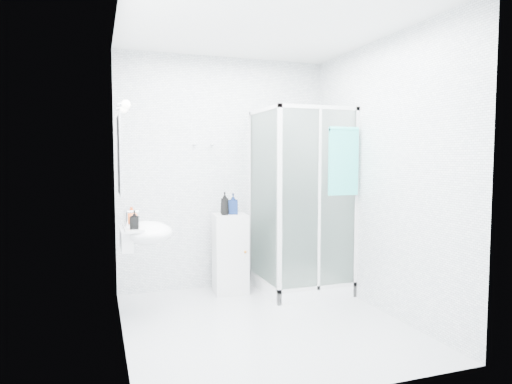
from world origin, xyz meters
name	(u,v)px	position (x,y,z in m)	size (l,w,h in m)	color
room	(264,178)	(0.00, 0.00, 1.30)	(2.40, 2.60, 2.60)	white
shower_enclosure	(297,252)	(0.67, 0.77, 0.45)	(0.90, 0.95, 2.00)	white
wall_basin	(144,233)	(-0.99, 0.45, 0.80)	(0.46, 0.56, 0.35)	white
mirror	(119,155)	(-1.19, 0.45, 1.50)	(0.02, 0.60, 0.70)	white
vanity_lights	(124,107)	(-1.14, 0.45, 1.92)	(0.10, 0.40, 0.08)	silver
wall_hooks	(204,145)	(-0.25, 1.26, 1.62)	(0.23, 0.06, 0.03)	silver
storage_cabinet	(230,253)	(-0.01, 1.03, 0.43)	(0.38, 0.40, 0.86)	silver
hand_towel	(343,160)	(1.00, 0.36, 1.46)	(0.33, 0.05, 0.69)	#32BEB5
shampoo_bottle_a	(225,203)	(-0.08, 0.99, 0.99)	(0.10, 0.10, 0.25)	black
shampoo_bottle_b	(233,204)	(0.02, 1.03, 0.97)	(0.10, 0.11, 0.23)	#0D1F4F
soap_dispenser_orange	(132,216)	(-1.08, 0.60, 0.94)	(0.12, 0.12, 0.16)	#DE4F1A
soap_dispenser_black	(134,220)	(-1.08, 0.29, 0.94)	(0.07, 0.07, 0.16)	black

